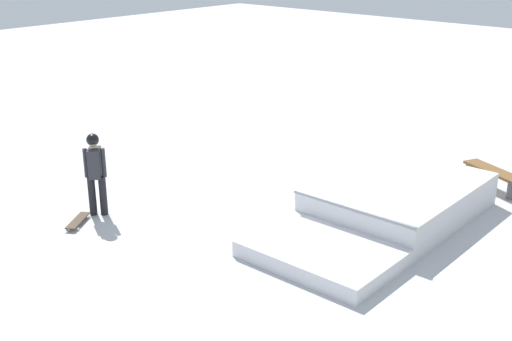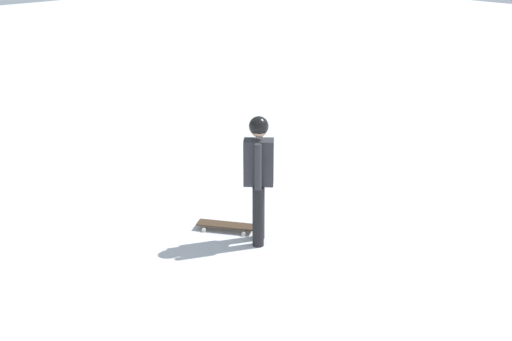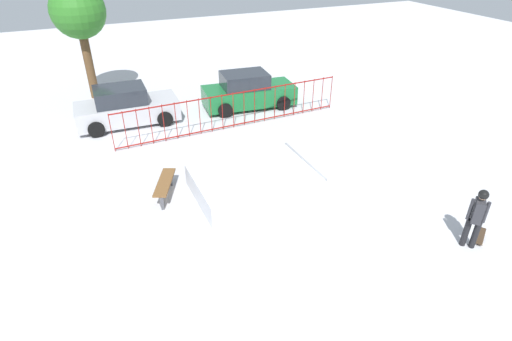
# 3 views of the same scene
# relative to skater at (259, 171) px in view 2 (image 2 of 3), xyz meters

# --- Properties ---
(skater) EXTENTS (0.43, 0.42, 1.73)m
(skater) POSITION_rel_skater_xyz_m (0.00, 0.00, 0.00)
(skater) COLOR black
(skater) RESTS_ON ground
(skateboard) EXTENTS (0.78, 0.61, 0.09)m
(skateboard) POSITION_rel_skater_xyz_m (0.57, 0.09, -0.93)
(skateboard) COLOR #3F2D1E
(skateboard) RESTS_ON ground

